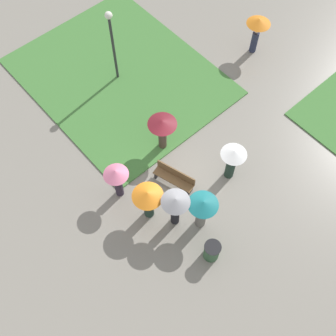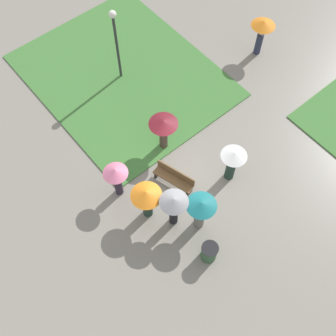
% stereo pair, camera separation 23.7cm
% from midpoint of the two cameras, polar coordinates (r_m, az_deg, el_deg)
% --- Properties ---
extents(ground_plane, '(90.00, 90.00, 0.00)m').
position_cam_midpoint_polar(ground_plane, '(17.15, 0.38, -1.95)').
color(ground_plane, gray).
extents(lawn_patch_near, '(9.42, 7.59, 0.06)m').
position_cam_midpoint_polar(lawn_patch_near, '(20.47, -6.86, 12.24)').
color(lawn_patch_near, '#427A38').
rests_on(lawn_patch_near, ground_plane).
extents(park_bench, '(1.76, 0.90, 0.90)m').
position_cam_midpoint_polar(park_bench, '(16.73, 0.48, -1.26)').
color(park_bench, brown).
rests_on(park_bench, ground_plane).
extents(lamp_post, '(0.32, 0.32, 3.79)m').
position_cam_midpoint_polar(lamp_post, '(18.71, -7.99, 17.13)').
color(lamp_post, '#2D2D30').
rests_on(lamp_post, ground_plane).
extents(trash_bin, '(0.63, 0.63, 0.92)m').
position_cam_midpoint_polar(trash_bin, '(15.61, 5.50, -11.13)').
color(trash_bin, '#335638').
rests_on(trash_bin, ground_plane).
extents(crowd_person_maroon, '(1.19, 1.19, 1.84)m').
position_cam_midpoint_polar(crowd_person_maroon, '(16.88, -1.18, 5.49)').
color(crowd_person_maroon, '#47382D').
rests_on(crowd_person_maroon, ground_plane).
extents(crowd_person_teal, '(1.12, 1.12, 1.93)m').
position_cam_midpoint_polar(crowd_person_teal, '(15.23, 4.23, -5.54)').
color(crowd_person_teal, slate).
rests_on(crowd_person_teal, ground_plane).
extents(crowd_person_white, '(1.02, 1.02, 1.85)m').
position_cam_midpoint_polar(crowd_person_white, '(16.38, 8.33, 1.22)').
color(crowd_person_white, '#1E3328').
rests_on(crowd_person_white, ground_plane).
extents(crowd_person_orange, '(1.17, 1.17, 1.85)m').
position_cam_midpoint_polar(crowd_person_orange, '(15.33, -3.18, -4.14)').
color(crowd_person_orange, '#1E3328').
rests_on(crowd_person_orange, ground_plane).
extents(crowd_person_pink, '(0.96, 0.96, 1.84)m').
position_cam_midpoint_polar(crowd_person_pink, '(15.85, -7.40, -1.23)').
color(crowd_person_pink, '#2D2333').
rests_on(crowd_person_pink, ground_plane).
extents(crowd_person_grey, '(1.06, 1.06, 1.98)m').
position_cam_midpoint_polar(crowd_person_grey, '(15.12, 0.57, -5.07)').
color(crowd_person_grey, black).
rests_on(crowd_person_grey, ground_plane).
extents(lone_walker_mid_plaza, '(1.12, 1.12, 1.95)m').
position_cam_midpoint_polar(lone_walker_mid_plaza, '(20.88, 11.72, 18.19)').
color(lone_walker_mid_plaza, '#282D47').
rests_on(lone_walker_mid_plaza, ground_plane).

